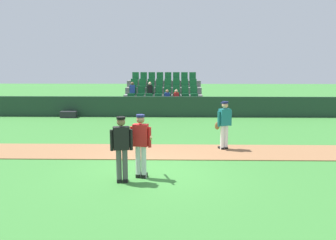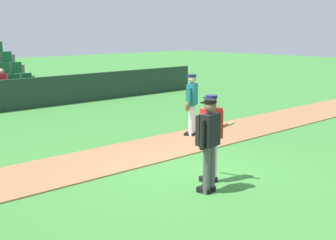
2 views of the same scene
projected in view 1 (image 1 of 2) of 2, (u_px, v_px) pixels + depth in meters
ground_plane at (148, 172)px, 9.99m from camera, size 80.00×80.00×0.00m
infield_dirt_path at (153, 152)px, 12.21m from camera, size 28.00×2.07×0.03m
dugout_fence at (162, 107)px, 19.92m from camera, size 20.00×0.16×1.17m
stadium_bleachers at (163, 100)px, 22.16m from camera, size 5.00×3.80×2.45m
batter_red_jersey at (141, 143)px, 9.36m from camera, size 0.63×0.80×1.76m
umpire_home_plate at (122, 145)px, 9.01m from camera, size 0.58×0.35×1.76m
runner_teal_jersey at (224, 124)px, 12.37m from camera, size 0.65×0.42×1.76m
equipment_bag at (69, 115)px, 19.66m from camera, size 0.90×0.36×0.36m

